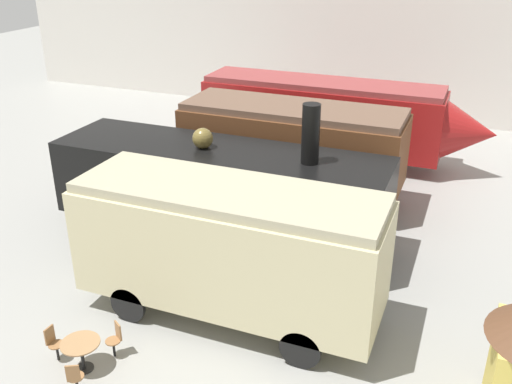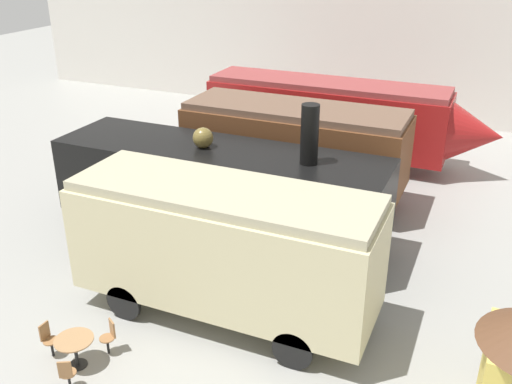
{
  "view_description": "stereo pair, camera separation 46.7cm",
  "coord_description": "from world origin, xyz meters",
  "px_view_note": "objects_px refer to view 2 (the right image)",
  "views": [
    {
      "loc": [
        5.3,
        -14.24,
        9.06
      ],
      "look_at": [
        -0.83,
        1.0,
        1.6
      ],
      "focal_mm": 40.0,
      "sensor_mm": 36.0,
      "label": 1
    },
    {
      "loc": [
        5.73,
        -14.06,
        9.06
      ],
      "look_at": [
        -0.83,
        1.0,
        1.6
      ],
      "focal_mm": 40.0,
      "sensor_mm": 36.0,
      "label": 2
    }
  ],
  "objects_px": {
    "cafe_chair_0": "(48,337)",
    "passenger_coach_vintage": "(225,243)",
    "cafe_table_near": "(75,345)",
    "streamlined_locomotive": "(345,116)",
    "steam_locomotive": "(220,185)",
    "visitor_person": "(213,243)",
    "passenger_coach_wooden": "(295,143)"
  },
  "relations": [
    {
      "from": "steam_locomotive",
      "to": "cafe_chair_0",
      "type": "distance_m",
      "value": 6.98
    },
    {
      "from": "visitor_person",
      "to": "steam_locomotive",
      "type": "bearing_deg",
      "value": 110.29
    },
    {
      "from": "cafe_table_near",
      "to": "passenger_coach_wooden",
      "type": "bearing_deg",
      "value": 82.44
    },
    {
      "from": "passenger_coach_wooden",
      "to": "passenger_coach_vintage",
      "type": "xyz_separation_m",
      "value": [
        0.86,
        -7.42,
        -0.07
      ]
    },
    {
      "from": "cafe_table_near",
      "to": "cafe_chair_0",
      "type": "relative_size",
      "value": 1.02
    },
    {
      "from": "streamlined_locomotive",
      "to": "cafe_table_near",
      "type": "bearing_deg",
      "value": -97.5
    },
    {
      "from": "steam_locomotive",
      "to": "visitor_person",
      "type": "relative_size",
      "value": 6.67
    },
    {
      "from": "passenger_coach_wooden",
      "to": "visitor_person",
      "type": "relative_size",
      "value": 5.03
    },
    {
      "from": "passenger_coach_vintage",
      "to": "visitor_person",
      "type": "distance_m",
      "value": 2.56
    },
    {
      "from": "cafe_chair_0",
      "to": "passenger_coach_wooden",
      "type": "bearing_deg",
      "value": 80.51
    },
    {
      "from": "streamlined_locomotive",
      "to": "visitor_person",
      "type": "bearing_deg",
      "value": -95.77
    },
    {
      "from": "cafe_table_near",
      "to": "visitor_person",
      "type": "relative_size",
      "value": 0.56
    },
    {
      "from": "passenger_coach_wooden",
      "to": "cafe_chair_0",
      "type": "bearing_deg",
      "value": -101.9
    },
    {
      "from": "steam_locomotive",
      "to": "passenger_coach_vintage",
      "type": "relative_size",
      "value": 1.38
    },
    {
      "from": "passenger_coach_wooden",
      "to": "steam_locomotive",
      "type": "height_order",
      "value": "steam_locomotive"
    },
    {
      "from": "cafe_chair_0",
      "to": "passenger_coach_vintage",
      "type": "bearing_deg",
      "value": 47.69
    },
    {
      "from": "passenger_coach_vintage",
      "to": "cafe_chair_0",
      "type": "height_order",
      "value": "passenger_coach_vintage"
    },
    {
      "from": "visitor_person",
      "to": "streamlined_locomotive",
      "type": "bearing_deg",
      "value": 84.23
    },
    {
      "from": "steam_locomotive",
      "to": "visitor_person",
      "type": "height_order",
      "value": "steam_locomotive"
    },
    {
      "from": "passenger_coach_vintage",
      "to": "streamlined_locomotive",
      "type": "bearing_deg",
      "value": 91.28
    },
    {
      "from": "steam_locomotive",
      "to": "cafe_chair_0",
      "type": "height_order",
      "value": "steam_locomotive"
    },
    {
      "from": "cafe_chair_0",
      "to": "cafe_table_near",
      "type": "bearing_deg",
      "value": 0.0
    },
    {
      "from": "streamlined_locomotive",
      "to": "passenger_coach_vintage",
      "type": "height_order",
      "value": "passenger_coach_vintage"
    },
    {
      "from": "passenger_coach_vintage",
      "to": "cafe_table_near",
      "type": "bearing_deg",
      "value": -125.76
    },
    {
      "from": "passenger_coach_wooden",
      "to": "passenger_coach_vintage",
      "type": "distance_m",
      "value": 7.47
    },
    {
      "from": "passenger_coach_vintage",
      "to": "cafe_table_near",
      "type": "relative_size",
      "value": 8.6
    },
    {
      "from": "streamlined_locomotive",
      "to": "passenger_coach_wooden",
      "type": "distance_m",
      "value": 4.64
    },
    {
      "from": "passenger_coach_vintage",
      "to": "steam_locomotive",
      "type": "bearing_deg",
      "value": 118.44
    },
    {
      "from": "visitor_person",
      "to": "cafe_chair_0",
      "type": "bearing_deg",
      "value": -109.85
    },
    {
      "from": "steam_locomotive",
      "to": "passenger_coach_vintage",
      "type": "distance_m",
      "value": 4.16
    },
    {
      "from": "streamlined_locomotive",
      "to": "passenger_coach_wooden",
      "type": "relative_size",
      "value": 1.54
    },
    {
      "from": "steam_locomotive",
      "to": "cafe_chair_0",
      "type": "bearing_deg",
      "value": -99.24
    }
  ]
}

